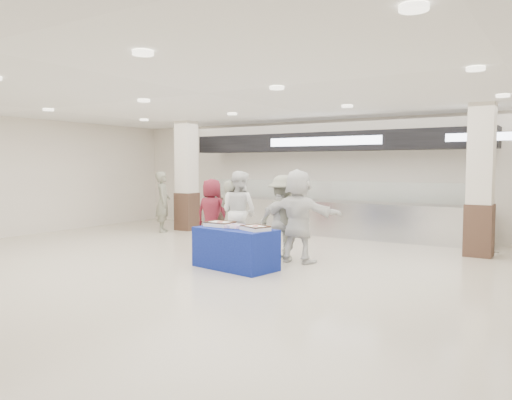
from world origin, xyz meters
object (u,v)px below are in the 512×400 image
Objects in this scene: soldier_b at (283,217)px; sheet_cake_right at (255,228)px; soldier_bg at (163,202)px; civilian_maroon at (212,214)px; chef_tall at (239,212)px; civilian_white at (298,216)px; sheet_cake_left at (220,224)px; soldier_a at (231,216)px; chef_short at (281,223)px; display_table at (235,248)px; cupcake_tray at (235,226)px.

sheet_cake_right is at bearing 99.32° from soldier_b.
soldier_bg reaches higher than sheet_cake_right.
civilian_maroon is at bearing 144.12° from sheet_cake_right.
chef_tall is at bearing 166.86° from civilian_maroon.
soldier_b is at bearing 99.10° from sheet_cake_right.
sheet_cake_right is 1.20m from civilian_white.
chef_tall is 4.06m from soldier_bg.
soldier_a is (-0.65, 1.27, -0.01)m from sheet_cake_left.
civilian_maroon reaches higher than chef_short.
civilian_maroon is (-1.31, 1.45, 0.00)m from sheet_cake_left.
sheet_cake_left reaches higher than sheet_cake_right.
chef_short is (1.97, -0.23, -0.07)m from civilian_maroon.
civilian_maroon is at bearing -1.62° from chef_tall.
soldier_a is 0.21m from chef_tall.
sheet_cake_right is (0.46, -0.04, 0.42)m from display_table.
display_table is 0.98× the size of soldier_a.
cupcake_tray is 1.71m from chef_tall.
sheet_cake_left is 0.89× the size of sheet_cake_right.
civilian_white is (1.64, -0.34, 0.03)m from chef_tall.
civilian_white reaches higher than soldier_b.
cupcake_tray is (0.40, -0.08, -0.02)m from sheet_cake_left.
soldier_b is 0.99× the size of soldier_bg.
chef_tall is 1.16m from soldier_b.
civilian_maroon is 0.94× the size of soldier_b.
soldier_a reaches higher than display_table.
cupcake_tray is 5.54m from soldier_bg.
sheet_cake_left is 1.45m from soldier_b.
soldier_a is 0.86× the size of civilian_white.
sheet_cake_right is 2.05m from chef_tall.
sheet_cake_right is 5.99m from soldier_bg.
sheet_cake_right is 0.50m from cupcake_tray.
cupcake_tray is at bearing -11.56° from sheet_cake_left.
soldier_bg is (-4.23, 2.96, 0.07)m from sheet_cake_left.
chef_tall is at bearing -151.12° from soldier_bg.
civilian_maroon is 0.69m from soldier_a.
soldier_b is (0.66, 1.29, 0.05)m from sheet_cake_left.
sheet_cake_left reaches higher than cupcake_tray.
civilian_white is (0.72, 1.14, 0.55)m from display_table.
sheet_cake_left is 0.29× the size of soldier_bg.
soldier_bg is (-5.12, 3.10, 0.07)m from sheet_cake_right.
display_table is 0.89× the size of soldier_bg.
chef_short is at bearing -147.58° from soldier_bg.
soldier_a is at bearing 127.75° from cupcake_tray.
cupcake_tray is at bearing 55.97° from chef_short.
soldier_b is (0.26, 1.37, 0.07)m from cupcake_tray.
soldier_b is 5.17m from soldier_bg.
cupcake_tray is 0.28× the size of soldier_a.
sheet_cake_right is 0.36× the size of soldier_a.
soldier_a is 1.31m from chef_short.
chef_tall reaches higher than civilian_maroon.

